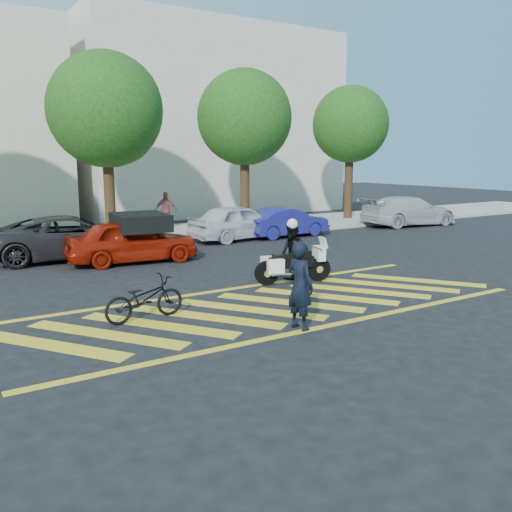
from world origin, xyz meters
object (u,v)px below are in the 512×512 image
officer_moto (292,254)px  parked_mid_right (238,222)px  officer_bike (300,286)px  parked_mid_left (72,237)px  parked_far_right (409,211)px  red_convertible (132,241)px  parked_right (286,222)px  bicycle (144,299)px  police_motorcycle (292,264)px

officer_moto → parked_mid_right: officer_moto is taller
officer_bike → officer_moto: 4.03m
parked_mid_left → parked_far_right: bearing=-84.4°
officer_bike → red_convertible: bearing=-4.6°
red_convertible → parked_right: red_convertible is taller
officer_moto → parked_right: 8.76m
officer_moto → parked_right: officer_moto is taller
bicycle → officer_moto: size_ratio=1.08×
parked_right → police_motorcycle: bearing=143.9°
police_motorcycle → officer_moto: officer_moto is taller
red_convertible → police_motorcycle: bearing=-147.0°
red_convertible → officer_bike: bearing=-171.5°
officer_bike → parked_mid_right: officer_bike is taller
police_motorcycle → red_convertible: bearing=130.0°
parked_right → officer_bike: bearing=144.0°
officer_moto → parked_mid_right: size_ratio=0.38×
bicycle → parked_right: parked_right is taller
bicycle → officer_bike: bearing=-138.2°
bicycle → red_convertible: bearing=-22.7°
bicycle → parked_mid_left: (0.48, 8.05, 0.27)m
officer_bike → parked_right: size_ratio=0.46×
bicycle → police_motorcycle: size_ratio=0.81×
bicycle → police_motorcycle: (4.66, 1.12, 0.07)m
police_motorcycle → officer_bike: bearing=-111.3°
red_convertible → parked_mid_right: bearing=-60.6°
bicycle → officer_moto: bearing=-81.9°
bicycle → officer_moto: 4.79m
police_motorcycle → red_convertible: red_convertible is taller
officer_moto → parked_right: size_ratio=0.43×
officer_moto → parked_mid_left: bearing=-136.6°
parked_mid_left → parked_mid_right: 6.95m
bicycle → parked_mid_left: bearing=-8.8°
parked_right → parked_far_right: bearing=-92.4°
parked_mid_left → officer_moto: bearing=-144.1°
officer_bike → officer_moto: size_ratio=1.09×
bicycle → parked_right: bearing=-54.3°
officer_bike → red_convertible: size_ratio=0.42×
parked_mid_right → officer_bike: bearing=148.4°
parked_mid_right → parked_right: 2.22m
bicycle → red_convertible: (1.97, 6.29, 0.25)m
parked_mid_right → bicycle: bearing=132.5°
officer_bike → officer_moto: (2.23, 3.35, -0.07)m
red_convertible → parked_far_right: bearing=-77.0°
red_convertible → parked_far_right: (15.09, 1.96, 0.02)m
parked_far_right → red_convertible: bearing=104.1°
red_convertible → parked_mid_left: bearing=45.8°
parked_far_right → police_motorcycle: bearing=126.6°
officer_moto → parked_mid_right: 8.07m
bicycle → parked_far_right: parked_far_right is taller
parked_mid_left → police_motorcycle: bearing=-144.0°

